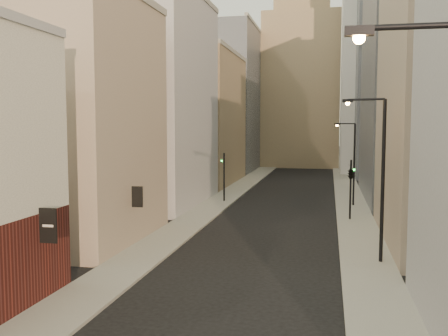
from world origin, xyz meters
TOP-DOWN VIEW (x-y plane):
  - sidewalk_left at (-6.50, 55.00)m, footprint 3.00×140.00m
  - sidewalk_right at (6.50, 55.00)m, footprint 3.00×140.00m
  - left_bldg_beige at (-12.00, 26.00)m, footprint 8.00×12.00m
  - left_bldg_grey at (-12.00, 42.00)m, footprint 8.00×16.00m
  - left_bldg_tan at (-12.00, 60.00)m, footprint 8.00×18.00m
  - left_bldg_wingrid at (-12.00, 80.00)m, footprint 8.00×20.00m
  - right_bldg_wingrid at (12.00, 50.00)m, footprint 8.00×20.00m
  - highrise at (18.00, 78.00)m, footprint 21.00×23.00m
  - clock_tower at (-1.00, 92.00)m, footprint 14.00×14.00m
  - white_tower at (10.00, 78.00)m, footprint 8.00×8.00m
  - streetlamp_mid at (7.00, 24.09)m, footprint 2.38×0.88m
  - streetlamp_far at (6.44, 44.01)m, footprint 2.02×0.83m
  - traffic_light_left at (-6.05, 44.15)m, footprint 0.57×0.48m
  - traffic_light_right at (6.04, 36.73)m, footprint 0.72×0.72m

SIDE VIEW (x-z plane):
  - sidewalk_left at x=-6.50m, z-range 0.00..0.15m
  - sidewalk_right at x=6.50m, z-range 0.00..0.15m
  - traffic_light_left at x=-6.05m, z-range 1.06..6.06m
  - traffic_light_right at x=6.04m, z-range 1.42..6.42m
  - streetlamp_far at x=6.44m, z-range 0.57..8.56m
  - streetlamp_mid at x=7.00m, z-range 0.66..9.98m
  - left_bldg_beige at x=-12.00m, z-range 0.00..16.00m
  - left_bldg_tan at x=-12.00m, z-range 0.00..17.00m
  - left_bldg_grey at x=-12.00m, z-range 0.00..20.00m
  - left_bldg_wingrid at x=-12.00m, z-range 0.00..24.00m
  - right_bldg_wingrid at x=12.00m, z-range 0.00..26.00m
  - clock_tower at x=-1.00m, z-range -4.82..40.08m
  - white_tower at x=10.00m, z-range -2.14..39.36m
  - highrise at x=18.00m, z-range 0.06..51.26m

